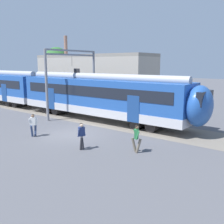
{
  "coord_description": "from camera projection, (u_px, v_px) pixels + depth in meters",
  "views": [
    {
      "loc": [
        14.05,
        -12.97,
        5.23
      ],
      "look_at": [
        2.03,
        2.36,
        1.6
      ],
      "focal_mm": 42.0,
      "sensor_mm": 36.0,
      "label": 1
    }
  ],
  "objects": [
    {
      "name": "ground_plane",
      "position": [
        71.0,
        135.0,
        19.52
      ],
      "size": [
        160.0,
        160.0,
        0.0
      ],
      "primitive_type": "plane",
      "color": "#515156"
    },
    {
      "name": "track_bed",
      "position": [
        29.0,
        108.0,
        31.4
      ],
      "size": [
        80.0,
        4.4,
        0.01
      ],
      "primitive_type": "cube",
      "color": "slate",
      "rests_on": "ground"
    },
    {
      "name": "commuter_train",
      "position": [
        41.0,
        90.0,
        29.48
      ],
      "size": [
        38.05,
        3.07,
        4.73
      ],
      "color": "silver",
      "rests_on": "ground"
    },
    {
      "name": "pedestrian_white",
      "position": [
        33.0,
        123.0,
        18.85
      ],
      "size": [
        0.51,
        0.7,
        1.67
      ],
      "color": "navy",
      "rests_on": "ground"
    },
    {
      "name": "pedestrian_navy",
      "position": [
        82.0,
        134.0,
        15.99
      ],
      "size": [
        0.57,
        0.65,
        1.67
      ],
      "color": "#28282D",
      "rests_on": "ground"
    },
    {
      "name": "pedestrian_green",
      "position": [
        136.0,
        137.0,
        15.46
      ],
      "size": [
        0.71,
        0.51,
        1.67
      ],
      "color": "#6B6051",
      "rests_on": "ground"
    },
    {
      "name": "catenary_gantry",
      "position": [
        72.0,
        73.0,
        25.97
      ],
      "size": [
        0.24,
        6.64,
        6.53
      ],
      "color": "gray",
      "rests_on": "ground"
    },
    {
      "name": "background_building",
      "position": [
        93.0,
        78.0,
        36.06
      ],
      "size": [
        17.8,
        5.0,
        9.2
      ],
      "color": "#B2A899",
      "rests_on": "ground"
    },
    {
      "name": "street_tree_left",
      "position": [
        57.0,
        60.0,
        40.67
      ],
      "size": [
        3.78,
        3.78,
        7.71
      ],
      "color": "brown",
      "rests_on": "ground"
    }
  ]
}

